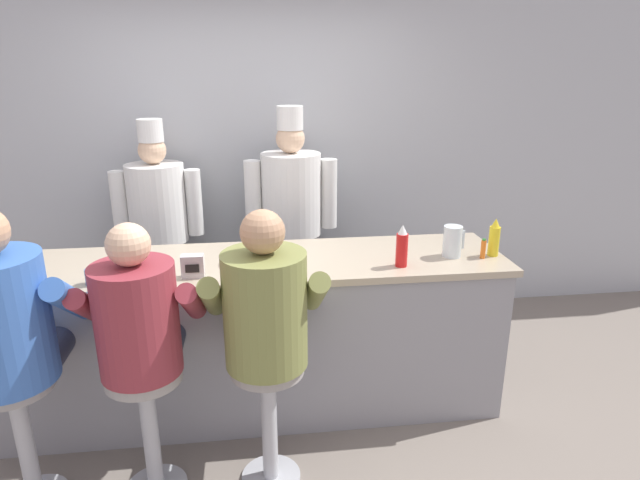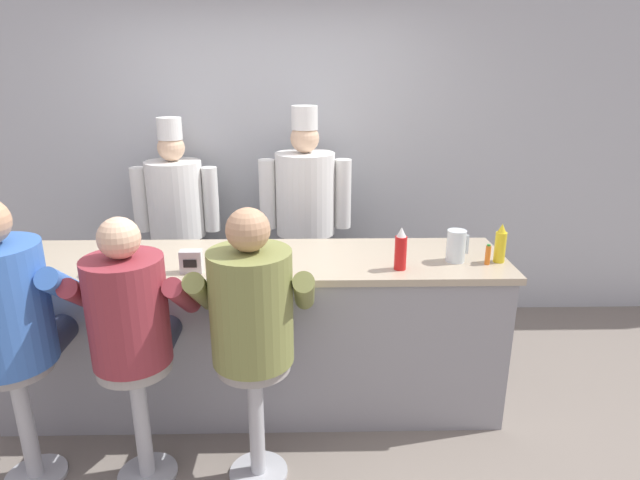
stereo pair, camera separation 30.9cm
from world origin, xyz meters
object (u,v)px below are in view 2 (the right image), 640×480
Objects in this scene: ketchup_bottle_red at (401,250)px; hot_sauce_bottle_orange at (488,255)px; breakfast_plate at (244,259)px; mustard_bottle_yellow at (500,244)px; diner_seated_maroon at (131,320)px; cook_in_whites_near at (177,217)px; diner_seated_olive at (253,314)px; napkin_dispenser_chrome at (191,261)px; coffee_mug_blue at (97,268)px; diner_seated_blue at (8,312)px; cook_in_whites_far at (305,213)px; cereal_bowl at (273,270)px; water_pitcher_clear at (456,246)px.

ketchup_bottle_red reaches higher than hot_sauce_bottle_orange.
breakfast_plate is (-1.40, 0.08, -0.04)m from hot_sauce_bottle_orange.
diner_seated_maroon is at bearing -164.48° from mustard_bottle_yellow.
hot_sauce_bottle_orange is 2.36m from cook_in_whites_near.
ketchup_bottle_red is 0.90m from breakfast_plate.
ketchup_bottle_red is at bearing 29.19° from diner_seated_olive.
hot_sauce_bottle_orange is 0.07× the size of cook_in_whites_near.
napkin_dispenser_chrome is (-0.27, -0.17, 0.05)m from breakfast_plate.
coffee_mug_blue is at bearing -176.83° from hot_sauce_bottle_orange.
mustard_bottle_yellow is 0.16× the size of diner_seated_olive.
diner_seated_blue is 0.85× the size of cook_in_whites_far.
coffee_mug_blue is 1.66m from cook_in_whites_far.
ketchup_bottle_red is at bearing 1.91° from coffee_mug_blue.
breakfast_plate is 0.19× the size of diner_seated_maroon.
diner_seated_maroon reaches higher than napkin_dispenser_chrome.
breakfast_plate is 0.79m from coffee_mug_blue.
cereal_bowl is 1.23× the size of napkin_dispenser_chrome.
diner_seated_olive is 1.62m from cook_in_whites_far.
napkin_dispenser_chrome reaches higher than breakfast_plate.
ketchup_bottle_red is at bearing 12.56° from diner_seated_blue.
hot_sauce_bottle_orange is at bearing 6.43° from cereal_bowl.
hot_sauce_bottle_orange is (-0.08, -0.04, -0.05)m from mustard_bottle_yellow.
cook_in_whites_near is 1.00m from cook_in_whites_far.
diner_seated_olive is at bearing -98.76° from cook_in_whites_far.
cook_in_whites_far reaches higher than water_pitcher_clear.
cereal_bowl is 0.76m from diner_seated_maroon.
napkin_dispenser_chrome is at bearing 63.05° from diner_seated_maroon.
mustard_bottle_yellow is at bearing 21.49° from diner_seated_olive.
mustard_bottle_yellow is at bearing -1.49° from breakfast_plate.
breakfast_plate is 0.28m from cereal_bowl.
diner_seated_blue is 2.13m from cook_in_whites_far.
napkin_dispenser_chrome is at bearing 173.77° from cereal_bowl.
cook_in_whites_near is (-2.12, 1.14, -0.15)m from mustard_bottle_yellow.
diner_seated_olive is (-0.78, -0.44, -0.17)m from ketchup_bottle_red.
cook_in_whites_near is (-0.38, 1.27, -0.11)m from napkin_dispenser_chrome.
cereal_bowl is (-0.70, -0.07, -0.08)m from ketchup_bottle_red.
cook_in_whites_far reaches higher than hot_sauce_bottle_orange.
diner_seated_maroon is (-1.70, -0.56, -0.17)m from water_pitcher_clear.
cereal_bowl is 1.28× the size of coffee_mug_blue.
mustard_bottle_yellow is 1.48m from diner_seated_olive.
mustard_bottle_yellow is 1.91× the size of hot_sauce_bottle_orange.
mustard_bottle_yellow is at bearing 4.16° from napkin_dispenser_chrome.
napkin_dispenser_chrome reaches higher than cereal_bowl.
diner_seated_maroon reaches higher than cereal_bowl.
cook_in_whites_near is at bearing 140.91° from ketchup_bottle_red.
ketchup_bottle_red is 0.17× the size of diner_seated_olive.
breakfast_plate is 0.59m from diner_seated_olive.
cook_in_whites_near is (-0.75, 1.68, 0.02)m from diner_seated_olive.
napkin_dispenser_chrome is at bearing 27.36° from diner_seated_blue.
ketchup_bottle_red is 1.65m from coffee_mug_blue.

